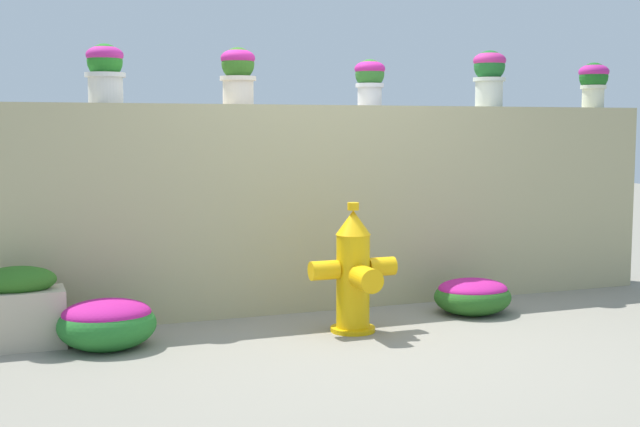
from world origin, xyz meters
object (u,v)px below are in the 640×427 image
(flower_bush_right, at_px, (473,295))
(potted_plant_2, at_px, (238,71))
(planter_box, at_px, (18,309))
(fire_hydrant, at_px, (354,273))
(potted_plant_1, at_px, (105,69))
(potted_plant_5, at_px, (594,80))
(potted_plant_4, at_px, (489,73))
(potted_plant_3, at_px, (370,78))
(flower_bush_left, at_px, (107,322))

(flower_bush_right, bearing_deg, potted_plant_2, 156.55)
(potted_plant_2, xyz_separation_m, planter_box, (-1.55, -0.52, -1.51))
(fire_hydrant, bearing_deg, potted_plant_1, 149.13)
(fire_hydrant, bearing_deg, potted_plant_5, 18.05)
(potted_plant_1, height_order, potted_plant_4, potted_plant_4)
(potted_plant_5, relative_size, planter_box, 0.68)
(potted_plant_1, relative_size, potted_plant_5, 1.07)
(potted_plant_3, bearing_deg, potted_plant_4, -0.75)
(fire_hydrant, distance_m, flower_bush_right, 1.08)
(potted_plant_3, bearing_deg, potted_plant_2, 179.59)
(potted_plant_4, height_order, planter_box, potted_plant_4)
(fire_hydrant, bearing_deg, potted_plant_4, 29.25)
(potted_plant_1, distance_m, potted_plant_5, 4.00)
(planter_box, bearing_deg, potted_plant_5, 5.68)
(potted_plant_4, distance_m, fire_hydrant, 2.25)
(potted_plant_1, relative_size, potted_plant_3, 1.14)
(flower_bush_right, bearing_deg, potted_plant_3, 128.33)
(planter_box, bearing_deg, flower_bush_right, -2.94)
(potted_plant_1, bearing_deg, fire_hydrant, -30.87)
(flower_bush_right, bearing_deg, potted_plant_5, 22.35)
(fire_hydrant, height_order, flower_bush_left, fire_hydrant)
(potted_plant_5, bearing_deg, flower_bush_right, -157.65)
(flower_bush_right, relative_size, planter_box, 1.03)
(potted_plant_1, bearing_deg, flower_bush_right, -15.05)
(fire_hydrant, xyz_separation_m, planter_box, (-2.09, 0.37, -0.15))
(potted_plant_5, height_order, flower_bush_left, potted_plant_5)
(potted_plant_1, xyz_separation_m, potted_plant_4, (3.01, -0.01, 0.04))
(potted_plant_2, bearing_deg, potted_plant_4, -0.58)
(potted_plant_4, bearing_deg, fire_hydrant, -150.75)
(flower_bush_right, bearing_deg, potted_plant_1, 164.95)
(potted_plant_4, bearing_deg, potted_plant_5, -2.15)
(potted_plant_3, distance_m, flower_bush_left, 2.69)
(potted_plant_4, relative_size, flower_bush_right, 0.79)
(fire_hydrant, height_order, flower_bush_right, fire_hydrant)
(potted_plant_1, bearing_deg, planter_box, -140.48)
(potted_plant_2, xyz_separation_m, potted_plant_5, (3.07, -0.06, -0.01))
(potted_plant_1, distance_m, potted_plant_4, 3.01)
(potted_plant_4, distance_m, planter_box, 3.97)
(flower_bush_left, bearing_deg, potted_plant_1, 81.17)
(potted_plant_4, relative_size, flower_bush_left, 0.75)
(fire_hydrant, bearing_deg, flower_bush_left, 173.78)
(potted_plant_5, height_order, fire_hydrant, potted_plant_5)
(potted_plant_1, xyz_separation_m, fire_hydrant, (1.47, -0.88, -1.35))
(potted_plant_3, height_order, potted_plant_5, potted_plant_5)
(potted_plant_3, distance_m, potted_plant_4, 1.05)
(potted_plant_3, xyz_separation_m, planter_box, (-2.58, -0.51, -1.48))
(flower_bush_right, bearing_deg, planter_box, 177.06)
(potted_plant_4, distance_m, potted_plant_5, 0.99)
(potted_plant_4, xyz_separation_m, potted_plant_5, (0.99, -0.04, -0.04))
(potted_plant_4, relative_size, potted_plant_5, 1.19)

